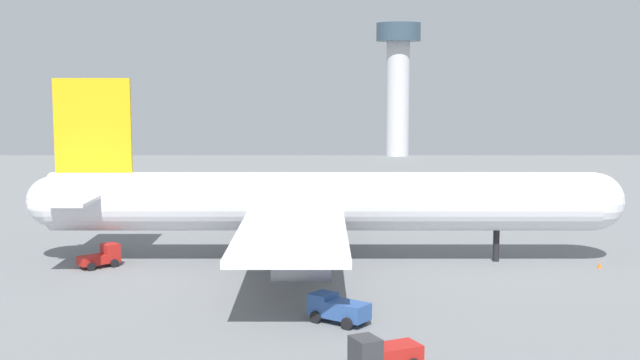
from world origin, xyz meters
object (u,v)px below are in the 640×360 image
at_px(cargo_airplane, 318,202).
at_px(safety_cone_nose, 596,265).
at_px(baggage_tug, 379,353).
at_px(pushback_tractor, 517,204).
at_px(control_tower, 395,75).
at_px(maintenance_van, 334,308).
at_px(catering_truck, 98,257).

relative_size(cargo_airplane, safety_cone_nose, 97.48).
height_order(baggage_tug, pushback_tractor, baggage_tug).
bearing_deg(control_tower, cargo_airplane, -98.95).
bearing_deg(maintenance_van, baggage_tug, -76.14).
relative_size(pushback_tractor, safety_cone_nose, 6.40).
bearing_deg(maintenance_van, pushback_tractor, 63.36).
relative_size(pushback_tractor, maintenance_van, 0.81).
distance_m(cargo_airplane, safety_cone_nose, 30.65).
distance_m(baggage_tug, catering_truck, 42.49).
height_order(cargo_airplane, control_tower, control_tower).
relative_size(baggage_tug, control_tower, 0.15).
height_order(maintenance_van, control_tower, control_tower).
bearing_deg(maintenance_van, control_tower, 82.89).
bearing_deg(baggage_tug, maintenance_van, 103.86).
bearing_deg(cargo_airplane, maintenance_van, -86.77).
height_order(catering_truck, control_tower, control_tower).
xyz_separation_m(pushback_tractor, safety_cone_nose, (-0.62, -37.85, -0.91)).
height_order(maintenance_van, safety_cone_nose, maintenance_van).
relative_size(baggage_tug, catering_truck, 1.20).
distance_m(maintenance_van, safety_cone_nose, 34.92).
distance_m(pushback_tractor, control_tower, 98.09).
bearing_deg(catering_truck, baggage_tug, -49.23).
height_order(cargo_airplane, baggage_tug, cargo_airplane).
bearing_deg(control_tower, catering_truck, -108.35).
relative_size(cargo_airplane, maintenance_van, 12.26).
height_order(safety_cone_nose, control_tower, control_tower).
bearing_deg(safety_cone_nose, baggage_tug, -129.00).
bearing_deg(safety_cone_nose, control_tower, 94.01).
bearing_deg(pushback_tractor, cargo_airplane, -131.42).
distance_m(pushback_tractor, maintenance_van, 64.91).
xyz_separation_m(cargo_airplane, baggage_tug, (4.17, -35.04, -5.34)).
bearing_deg(cargo_airplane, pushback_tractor, 48.58).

